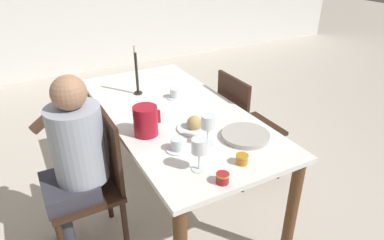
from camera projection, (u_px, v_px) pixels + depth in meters
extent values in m
plane|color=beige|center=(176.00, 198.00, 2.69)|extent=(20.00, 20.00, 0.00)
cube|color=white|center=(173.00, 112.00, 2.34)|extent=(0.86, 1.77, 0.03)
cylinder|color=brown|center=(292.00, 211.00, 2.03)|extent=(0.07, 0.07, 0.73)
cylinder|color=brown|center=(96.00, 123.00, 3.00)|extent=(0.07, 0.07, 0.73)
cylinder|color=brown|center=(172.00, 106.00, 3.32)|extent=(0.07, 0.07, 0.73)
cylinder|color=#331E14|center=(53.00, 211.00, 2.25)|extent=(0.04, 0.04, 0.42)
cylinder|color=#331E14|center=(125.00, 228.00, 2.12)|extent=(0.04, 0.04, 0.42)
cylinder|color=#331E14|center=(108.00, 193.00, 2.41)|extent=(0.04, 0.04, 0.42)
cube|color=#331E14|center=(83.00, 191.00, 2.08)|extent=(0.42, 0.42, 0.03)
cube|color=#331E14|center=(110.00, 149.00, 2.05)|extent=(0.03, 0.39, 0.46)
cylinder|color=#331E14|center=(253.00, 137.00, 3.10)|extent=(0.04, 0.04, 0.42)
cylinder|color=#331E14|center=(280.00, 157.00, 2.82)|extent=(0.04, 0.04, 0.42)
cylinder|color=#331E14|center=(218.00, 147.00, 2.95)|extent=(0.04, 0.04, 0.42)
cylinder|color=#331E14|center=(244.00, 170.00, 2.66)|extent=(0.04, 0.04, 0.42)
cube|color=#331E14|center=(251.00, 128.00, 2.78)|extent=(0.42, 0.42, 0.03)
cube|color=#331E14|center=(232.00, 106.00, 2.58)|extent=(0.03, 0.39, 0.46)
cylinder|color=#33333D|center=(67.00, 235.00, 2.05)|extent=(0.09, 0.09, 0.45)
cylinder|color=#33333D|center=(62.00, 218.00, 2.18)|extent=(0.09, 0.09, 0.45)
cube|color=#33333D|center=(70.00, 188.00, 2.02)|extent=(0.30, 0.34, 0.11)
cylinder|color=#9EA8B7|center=(78.00, 144.00, 1.93)|extent=(0.30, 0.30, 0.46)
sphere|color=#A37556|center=(69.00, 93.00, 1.78)|extent=(0.19, 0.19, 0.19)
cylinder|color=#A37556|center=(50.00, 115.00, 2.00)|extent=(0.25, 0.06, 0.20)
cylinder|color=#A31423|center=(146.00, 121.00, 2.01)|extent=(0.14, 0.14, 0.18)
cube|color=#A31423|center=(158.00, 116.00, 2.04)|extent=(0.02, 0.02, 0.08)
cone|color=#A31423|center=(135.00, 112.00, 1.95)|extent=(0.04, 0.04, 0.04)
cylinder|color=white|center=(207.00, 143.00, 1.95)|extent=(0.07, 0.07, 0.00)
cylinder|color=white|center=(208.00, 135.00, 1.93)|extent=(0.01, 0.01, 0.10)
cylinder|color=white|center=(208.00, 122.00, 1.89)|extent=(0.08, 0.08, 0.08)
cylinder|color=white|center=(199.00, 169.00, 1.73)|extent=(0.07, 0.07, 0.00)
cylinder|color=white|center=(199.00, 161.00, 1.71)|extent=(0.01, 0.01, 0.10)
cylinder|color=white|center=(199.00, 146.00, 1.67)|extent=(0.08, 0.08, 0.08)
cylinder|color=gold|center=(199.00, 149.00, 1.67)|extent=(0.06, 0.06, 0.04)
cylinder|color=silver|center=(178.00, 149.00, 1.89)|extent=(0.13, 0.13, 0.01)
cylinder|color=silver|center=(178.00, 144.00, 1.88)|extent=(0.08, 0.08, 0.06)
cube|color=silver|center=(185.00, 141.00, 1.90)|extent=(0.01, 0.01, 0.03)
cylinder|color=silver|center=(176.00, 97.00, 2.52)|extent=(0.13, 0.13, 0.01)
cylinder|color=silver|center=(175.00, 93.00, 2.50)|extent=(0.08, 0.08, 0.06)
cube|color=silver|center=(181.00, 91.00, 2.52)|extent=(0.01, 0.01, 0.03)
cylinder|color=#B7B2A8|center=(245.00, 137.00, 2.01)|extent=(0.28, 0.28, 0.02)
cylinder|color=#B7B2A8|center=(246.00, 134.00, 2.00)|extent=(0.28, 0.28, 0.01)
cylinder|color=silver|center=(194.00, 128.00, 2.10)|extent=(0.21, 0.21, 0.01)
sphere|color=tan|center=(194.00, 123.00, 2.08)|extent=(0.09, 0.09, 0.09)
cylinder|color=#C67A1E|center=(242.00, 159.00, 1.77)|extent=(0.06, 0.06, 0.05)
cylinder|color=gold|center=(242.00, 156.00, 1.76)|extent=(0.07, 0.07, 0.01)
cylinder|color=#A81E1E|center=(223.00, 178.00, 1.63)|extent=(0.06, 0.06, 0.05)
cylinder|color=gold|center=(223.00, 174.00, 1.62)|extent=(0.07, 0.07, 0.01)
cylinder|color=black|center=(138.00, 93.00, 2.58)|extent=(0.06, 0.06, 0.01)
cylinder|color=black|center=(137.00, 73.00, 2.51)|extent=(0.02, 0.02, 0.31)
cylinder|color=beige|center=(135.00, 49.00, 2.42)|extent=(0.02, 0.02, 0.05)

